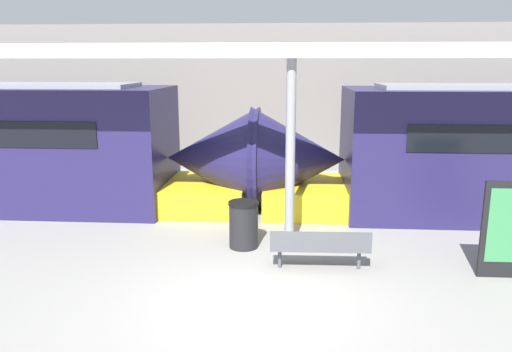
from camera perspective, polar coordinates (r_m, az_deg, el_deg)
name	(u,v)px	position (r m, az deg, el deg)	size (l,w,h in m)	color
ground_plane	(251,302)	(8.14, -0.55, -14.26)	(60.00, 60.00, 0.00)	gray
station_wall	(274,99)	(17.45, 2.07, 8.83)	(56.00, 0.20, 5.00)	gray
bench_near	(320,246)	(9.20, 7.31, -7.91)	(1.82, 0.48, 0.77)	#4C4F54
trash_bin	(244,224)	(10.22, -1.42, -5.55)	(0.62, 0.62, 0.96)	black
support_column_near	(290,155)	(10.00, 3.94, 2.36)	(0.19, 0.19, 3.79)	gray
canopy_beam	(292,51)	(9.84, 4.12, 14.10)	(28.00, 0.60, 0.28)	silver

